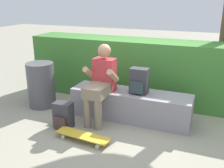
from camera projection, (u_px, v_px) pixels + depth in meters
ground_plane at (124, 126)px, 4.08m from camera, size 24.00×24.00×0.00m
bench_main at (130, 105)px, 4.26m from camera, size 1.94×0.50×0.47m
person_skater at (101, 81)px, 4.07m from camera, size 0.49×0.62×1.22m
skateboard_near_person at (83, 136)px, 3.64m from camera, size 0.81×0.27×0.09m
backpack_on_bench at (139, 81)px, 4.06m from camera, size 0.28×0.23×0.40m
backpack_on_ground at (63, 116)px, 3.98m from camera, size 0.28×0.23×0.40m
hedge_row at (150, 71)px, 4.94m from camera, size 4.74×0.70×1.15m
trash_bin at (41, 85)px, 4.71m from camera, size 0.48×0.48×0.80m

